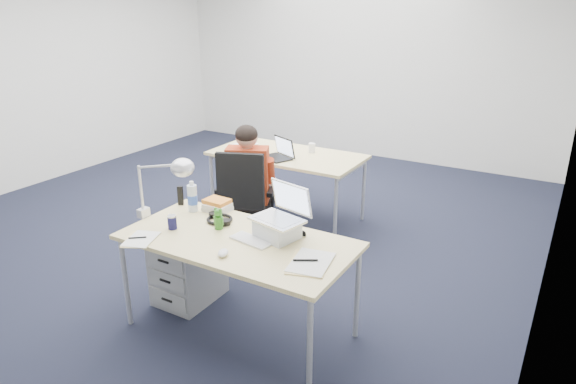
{
  "coord_description": "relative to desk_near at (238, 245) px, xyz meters",
  "views": [
    {
      "loc": [
        3.06,
        -3.79,
        2.24
      ],
      "look_at": [
        1.17,
        -0.56,
        0.85
      ],
      "focal_mm": 32.0,
      "sensor_mm": 36.0,
      "label": 1
    }
  ],
  "objects": [
    {
      "name": "seated_person",
      "position": [
        -0.72,
        1.2,
        -0.07
      ],
      "size": [
        0.57,
        0.73,
        1.22
      ],
      "rotation": [
        0.0,
        0.0,
        0.44
      ],
      "color": "#A93518",
      "rests_on": "ground"
    },
    {
      "name": "silver_laptop",
      "position": [
        0.22,
        0.15,
        0.23
      ],
      "size": [
        0.39,
        0.34,
        0.36
      ],
      "primitive_type": null,
      "rotation": [
        0.0,
        0.0,
        -0.23
      ],
      "color": "silver",
      "rests_on": "desk_near"
    },
    {
      "name": "room",
      "position": [
        -1.17,
        1.24,
        1.03
      ],
      "size": [
        6.02,
        7.02,
        2.8
      ],
      "color": "silver",
      "rests_on": "ground"
    },
    {
      "name": "desk_far",
      "position": [
        -0.76,
        1.97,
        0.0
      ],
      "size": [
        1.6,
        0.8,
        0.73
      ],
      "color": "#D8C37C",
      "rests_on": "ground"
    },
    {
      "name": "papers_right",
      "position": [
        0.58,
        -0.07,
        0.05
      ],
      "size": [
        0.3,
        0.37,
        0.01
      ],
      "primitive_type": "cube",
      "rotation": [
        0.0,
        0.0,
        0.22
      ],
      "color": "#FFE493",
      "rests_on": "desk_near"
    },
    {
      "name": "far_cup",
      "position": [
        -0.56,
        2.14,
        0.1
      ],
      "size": [
        0.08,
        0.08,
        0.1
      ],
      "primitive_type": "cylinder",
      "rotation": [
        0.0,
        0.0,
        0.17
      ],
      "color": "white",
      "rests_on": "desk_far"
    },
    {
      "name": "sunglasses",
      "position": [
        0.33,
        0.25,
        0.06
      ],
      "size": [
        0.13,
        0.1,
        0.03
      ],
      "primitive_type": null,
      "rotation": [
        0.0,
        0.0,
        0.43
      ],
      "color": "black",
      "rests_on": "desk_near"
    },
    {
      "name": "bear_figurine",
      "position": [
        -0.21,
        0.07,
        0.13
      ],
      "size": [
        0.1,
        0.09,
        0.16
      ],
      "primitive_type": null,
      "rotation": [
        0.0,
        0.0,
        0.31
      ],
      "color": "#1C671B",
      "rests_on": "desk_near"
    },
    {
      "name": "desk_lamp",
      "position": [
        -0.67,
        -0.04,
        0.32
      ],
      "size": [
        0.5,
        0.35,
        0.54
      ],
      "primitive_type": null,
      "rotation": [
        0.0,
        0.0,
        0.43
      ],
      "color": "silver",
      "rests_on": "desk_near"
    },
    {
      "name": "desk_near",
      "position": [
        0.0,
        0.0,
        0.0
      ],
      "size": [
        1.6,
        0.8,
        0.73
      ],
      "color": "#D8C37C",
      "rests_on": "ground"
    },
    {
      "name": "drawer_pedestal_near",
      "position": [
        -0.6,
        0.15,
        -0.41
      ],
      "size": [
        0.4,
        0.5,
        0.55
      ],
      "primitive_type": "cube",
      "color": "#96989B",
      "rests_on": "ground"
    },
    {
      "name": "floor",
      "position": [
        -1.17,
        1.24,
        -0.68
      ],
      "size": [
        7.0,
        7.0,
        0.0
      ],
      "primitive_type": "plane",
      "color": "black",
      "rests_on": "ground"
    },
    {
      "name": "computer_mouse",
      "position": [
        0.07,
        -0.25,
        0.06
      ],
      "size": [
        0.1,
        0.12,
        0.04
      ],
      "primitive_type": "ellipsoid",
      "rotation": [
        0.0,
        0.0,
        0.42
      ],
      "color": "white",
      "rests_on": "desk_near"
    },
    {
      "name": "water_bottle",
      "position": [
        -0.58,
        0.23,
        0.17
      ],
      "size": [
        0.09,
        0.09,
        0.24
      ],
      "primitive_type": "cylinder",
      "rotation": [
        0.0,
        0.0,
        0.28
      ],
      "color": "silver",
      "rests_on": "desk_near"
    },
    {
      "name": "cordless_phone",
      "position": [
        -0.75,
        0.28,
        0.12
      ],
      "size": [
        0.05,
        0.04,
        0.15
      ],
      "primitive_type": "cube",
      "rotation": [
        0.0,
        0.0,
        0.38
      ],
      "color": "black",
      "rests_on": "desk_near"
    },
    {
      "name": "wireless_keyboard",
      "position": [
        0.1,
        0.02,
        0.05
      ],
      "size": [
        0.32,
        0.17,
        0.02
      ],
      "primitive_type": "cube",
      "rotation": [
        0.0,
        0.0,
        -0.16
      ],
      "color": "white",
      "rests_on": "desk_near"
    },
    {
      "name": "dark_laptop",
      "position": [
        -0.77,
        1.75,
        0.16
      ],
      "size": [
        0.4,
        0.4,
        0.22
      ],
      "primitive_type": null,
      "rotation": [
        0.0,
        0.0,
        -0.42
      ],
      "color": "black",
      "rests_on": "desk_far"
    },
    {
      "name": "office_chair",
      "position": [
        -0.66,
        1.04,
        -0.39
      ],
      "size": [
        0.84,
        0.84,
        1.03
      ],
      "rotation": [
        0.0,
        0.0,
        0.37
      ],
      "color": "black",
      "rests_on": "ground"
    },
    {
      "name": "far_papers",
      "position": [
        -1.37,
        2.03,
        0.05
      ],
      "size": [
        0.26,
        0.31,
        0.01
      ],
      "primitive_type": "cube",
      "rotation": [
        0.0,
        0.0,
        -0.31
      ],
      "color": "white",
      "rests_on": "desk_far"
    },
    {
      "name": "headphones",
      "position": [
        -0.29,
        0.18,
        0.07
      ],
      "size": [
        0.31,
        0.28,
        0.04
      ],
      "primitive_type": null,
      "rotation": [
        0.0,
        0.0,
        -0.42
      ],
      "color": "black",
      "rests_on": "desk_near"
    },
    {
      "name": "book_stack",
      "position": [
        -0.42,
        0.33,
        0.09
      ],
      "size": [
        0.24,
        0.21,
        0.09
      ],
      "primitive_type": "cube",
      "rotation": [
        0.0,
        0.0,
        0.33
      ],
      "color": "silver",
      "rests_on": "desk_near"
    },
    {
      "name": "papers_left",
      "position": [
        -0.56,
        -0.35,
        0.05
      ],
      "size": [
        0.26,
        0.3,
        0.01
      ],
      "primitive_type": "cube",
      "rotation": [
        0.0,
        0.0,
        0.38
      ],
      "color": "#FFE493",
      "rests_on": "desk_near"
    },
    {
      "name": "drawer_pedestal_far",
      "position": [
        -1.36,
        2.01,
        -0.41
      ],
      "size": [
        0.4,
        0.5,
        0.55
      ],
      "primitive_type": "cube",
      "color": "#96989B",
      "rests_on": "ground"
    },
    {
      "name": "can_koozie",
      "position": [
        -0.49,
        -0.1,
        0.1
      ],
      "size": [
        0.08,
        0.08,
        0.1
      ],
      "primitive_type": "cylinder",
      "rotation": [
        0.0,
        0.0,
        0.36
      ],
      "color": "#161542",
      "rests_on": "desk_near"
    }
  ]
}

